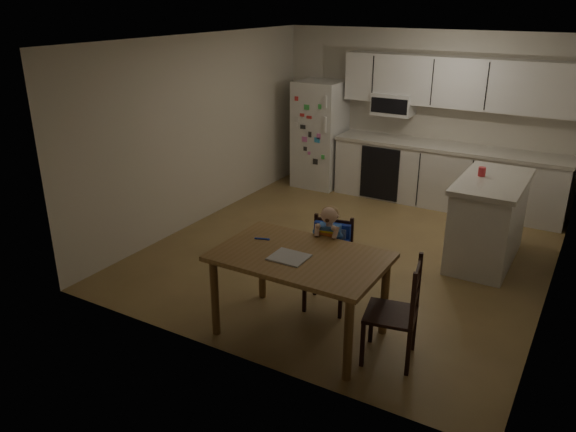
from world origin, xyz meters
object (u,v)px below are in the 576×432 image
at_px(red_cup, 482,172).
at_px(chair_side, 403,306).
at_px(kitchen_island, 488,220).
at_px(chair_booster, 330,246).
at_px(dining_table, 300,266).
at_px(refrigerator, 320,134).

height_order(red_cup, chair_side, red_cup).
distance_m(kitchen_island, chair_booster, 2.19).
bearing_deg(dining_table, kitchen_island, 65.54).
bearing_deg(chair_booster, kitchen_island, 47.69).
xyz_separation_m(refrigerator, chair_booster, (1.89, -3.44, -0.20)).
xyz_separation_m(kitchen_island, chair_booster, (-1.14, -1.86, 0.14)).
distance_m(kitchen_island, chair_side, 2.42).
xyz_separation_m(red_cup, chair_side, (-0.04, -2.46, -0.52)).
bearing_deg(dining_table, chair_booster, 90.80).
bearing_deg(refrigerator, kitchen_island, -27.56).
xyz_separation_m(red_cup, chair_booster, (-0.99, -1.92, -0.41)).
distance_m(refrigerator, red_cup, 3.26).
xyz_separation_m(refrigerator, chair_side, (2.84, -3.98, -0.31)).
distance_m(dining_table, chair_side, 0.96).
height_order(kitchen_island, red_cup, red_cup).
bearing_deg(chair_booster, red_cup, 51.79).
relative_size(dining_table, chair_side, 1.58).
relative_size(refrigerator, red_cup, 16.40).
distance_m(refrigerator, kitchen_island, 3.42).
relative_size(refrigerator, chair_side, 1.79).
relative_size(refrigerator, kitchen_island, 1.25).
bearing_deg(red_cup, chair_booster, -117.26).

